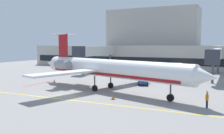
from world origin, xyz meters
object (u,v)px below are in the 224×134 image
at_px(baggage_tug, 140,72).
at_px(belt_loader, 143,79).
at_px(regional_jet, 106,68).
at_px(fuel_tank, 172,68).
at_px(pushback_tractor, 186,77).
at_px(marshaller, 207,99).

height_order(baggage_tug, belt_loader, baggage_tug).
distance_m(regional_jet, belt_loader, 9.10).
bearing_deg(belt_loader, baggage_tug, 111.80).
distance_m(baggage_tug, belt_loader, 10.22).
distance_m(regional_jet, baggage_tug, 17.88).
bearing_deg(baggage_tug, regional_jet, -87.50).
distance_m(belt_loader, fuel_tank, 18.11).
distance_m(baggage_tug, pushback_tractor, 10.11).
distance_m(regional_jet, marshaller, 15.62).
height_order(belt_loader, marshaller, belt_loader).
height_order(regional_jet, fuel_tank, regional_jet).
relative_size(regional_jet, baggage_tug, 7.15).
bearing_deg(marshaller, belt_loader, 131.89).
relative_size(pushback_tractor, marshaller, 1.69).
xyz_separation_m(baggage_tug, fuel_tank, (4.86, 8.58, 0.43)).
bearing_deg(fuel_tank, belt_loader, -93.39).
xyz_separation_m(baggage_tug, marshaller, (15.45, -22.48, -0.05)).
xyz_separation_m(belt_loader, fuel_tank, (1.07, 18.06, 0.56)).
relative_size(regional_jet, belt_loader, 7.40).
distance_m(pushback_tractor, belt_loader, 9.41).
height_order(baggage_tug, fuel_tank, fuel_tank).
bearing_deg(belt_loader, marshaller, -48.11).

